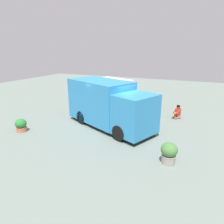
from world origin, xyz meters
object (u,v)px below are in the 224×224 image
person_customer (177,113)px  planter_flowering_far (169,153)px  plaza_bench (91,101)px  food_truck (108,105)px  planter_flowering_near (21,125)px

person_customer → planter_flowering_far: person_customer is taller
person_customer → plaza_bench: size_ratio=0.47×
person_customer → food_truck: bearing=-47.7°
person_customer → planter_flowering_near: (5.79, -7.38, 0.02)m
planter_flowering_near → person_customer: bearing=128.1°
food_truck → planter_flowering_far: (2.60, 3.81, -0.79)m
planter_flowering_far → plaza_bench: bearing=-130.8°
food_truck → planter_flowering_far: 4.68m
planter_flowering_near → plaza_bench: size_ratio=0.38×
food_truck → plaza_bench: 4.76m
planter_flowering_near → plaza_bench: (-6.10, 0.77, -0.00)m
food_truck → planter_flowering_far: bearing=55.7°
planter_flowering_near → planter_flowering_far: planter_flowering_far is taller
plaza_bench → food_truck: bearing=42.8°
food_truck → plaza_bench: size_ratio=3.08×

